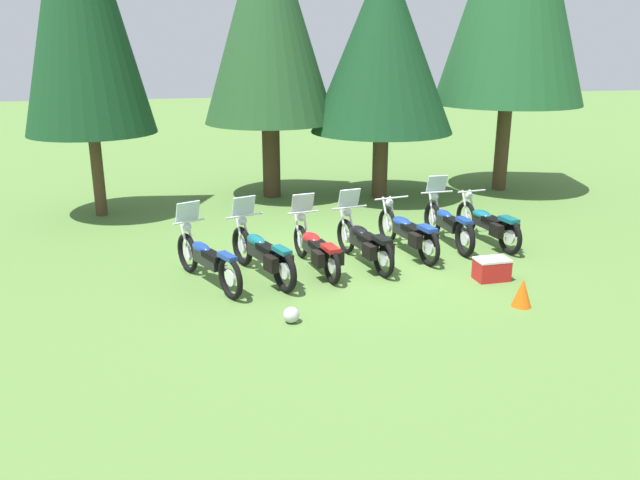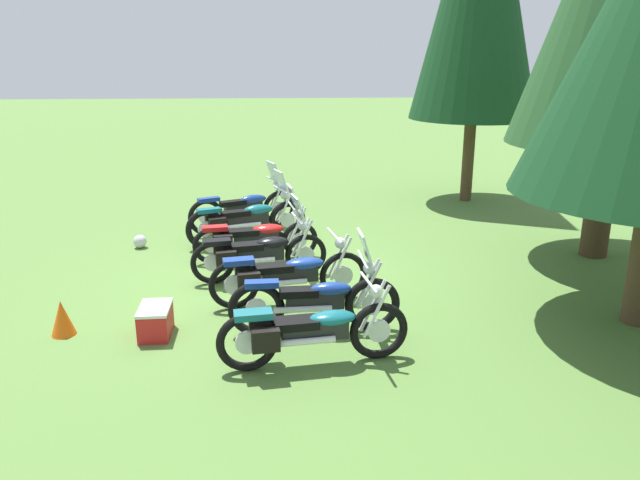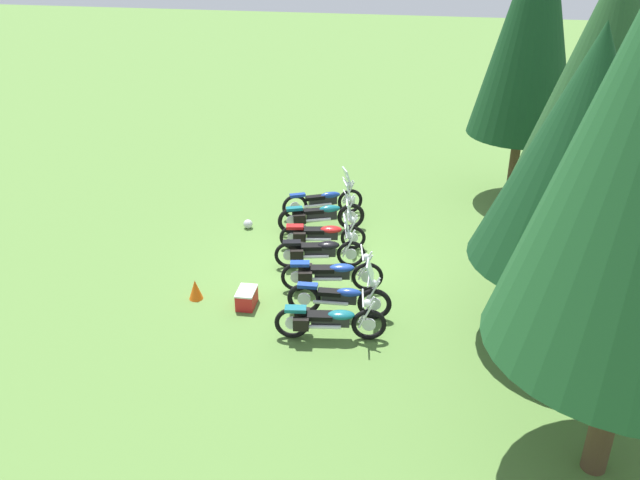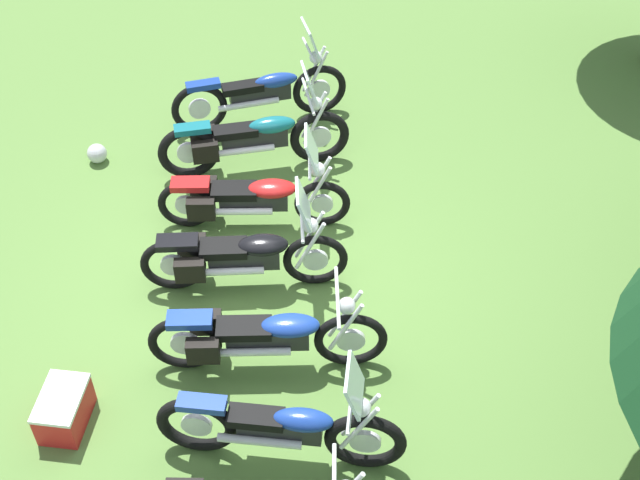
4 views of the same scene
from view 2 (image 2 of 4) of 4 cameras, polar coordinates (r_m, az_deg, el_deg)
name	(u,v)px [view 2 (image 2 of 4)]	position (r m, az deg, el deg)	size (l,w,h in m)	color
ground_plane	(271,278)	(10.29, -4.54, -3.54)	(80.00, 80.00, 0.00)	#547A38
motorcycle_0	(245,207)	(13.02, -6.90, 3.01)	(1.10, 2.20, 1.38)	black
motorcycle_1	(246,219)	(12.05, -6.80, 1.89)	(1.07, 2.30, 1.39)	black
motorcycle_2	(254,236)	(11.05, -6.06, 0.35)	(0.80, 2.22, 1.34)	black
motorcycle_3	(258,252)	(10.12, -5.69, -1.08)	(0.89, 2.22, 1.36)	black
motorcycle_4	(287,274)	(9.12, -3.09, -3.15)	(0.89, 2.35, 1.02)	black
motorcycle_5	(317,300)	(8.18, -0.26, -5.52)	(0.73, 2.29, 1.38)	black
motorcycle_6	(311,330)	(7.38, -0.88, -8.27)	(0.79, 2.31, 1.02)	black
picnic_cooler	(155,321)	(8.50, -14.88, -7.20)	(0.61, 0.41, 0.40)	red
traffic_cone	(62,318)	(8.89, -22.61, -6.62)	(0.32, 0.32, 0.48)	#EA590F
dropped_helmet	(140,241)	(12.27, -16.21, -0.12)	(0.25, 0.25, 0.25)	silver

